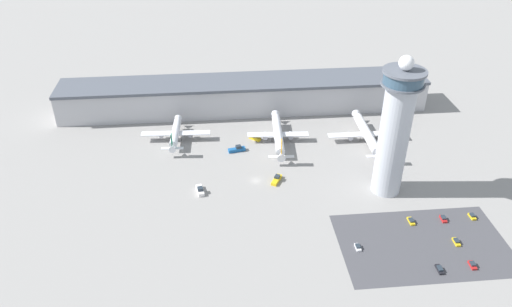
{
  "coord_description": "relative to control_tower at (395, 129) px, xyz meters",
  "views": [
    {
      "loc": [
        -17.13,
        -182.9,
        130.25
      ],
      "look_at": [
        0.66,
        6.83,
        10.14
      ],
      "focal_mm": 35.0,
      "sensor_mm": 36.0,
      "label": 1
    }
  ],
  "objects": [
    {
      "name": "car_green_van",
      "position": [
        3.59,
        -22.49,
        -29.9
      ],
      "size": [
        1.92,
        4.8,
        1.45
      ],
      "color": "black",
      "rests_on": "ground"
    },
    {
      "name": "ground_plane",
      "position": [
        -55.81,
        12.06,
        -30.46
      ],
      "size": [
        1000.0,
        1000.0,
        0.0
      ],
      "primitive_type": "plane",
      "color": "gray"
    },
    {
      "name": "service_truck_catering",
      "position": [
        -80.85,
        5.66,
        -29.44
      ],
      "size": [
        3.93,
        7.86,
        2.94
      ],
      "color": "black",
      "rests_on": "ground"
    },
    {
      "name": "car_navy_sedan",
      "position": [
        16.91,
        -48.32,
        -29.88
      ],
      "size": [
        1.99,
        4.3,
        1.51
      ],
      "color": "black",
      "rests_on": "ground"
    },
    {
      "name": "car_grey_coupe",
      "position": [
        4.3,
        -49.21,
        -29.92
      ],
      "size": [
        1.75,
        4.74,
        1.4
      ],
      "color": "black",
      "rests_on": "ground"
    },
    {
      "name": "airplane_gate_bravo",
      "position": [
        -41.5,
        44.85,
        -26.01
      ],
      "size": [
        31.21,
        45.09,
        13.66
      ],
      "color": "silver",
      "rests_on": "ground"
    },
    {
      "name": "car_white_wagon",
      "position": [
        17.05,
        -22.35,
        -29.84
      ],
      "size": [
        2.0,
        4.4,
        1.59
      ],
      "color": "black",
      "rests_on": "ground"
    },
    {
      "name": "car_silver_sedan",
      "position": [
        16.44,
        -35.93,
        -29.9
      ],
      "size": [
        1.87,
        4.64,
        1.44
      ],
      "color": "black",
      "rests_on": "ground"
    },
    {
      "name": "parking_lot_surface",
      "position": [
        3.7,
        -35.4,
        -30.46
      ],
      "size": [
        64.0,
        40.0,
        0.01
      ],
      "primitive_type": "cube",
      "color": "#424247",
      "rests_on": "ground"
    },
    {
      "name": "car_yellow_taxi",
      "position": [
        -21.74,
        -35.31,
        -29.93
      ],
      "size": [
        1.91,
        4.09,
        1.37
      ],
      "color": "black",
      "rests_on": "ground"
    },
    {
      "name": "service_truck_fuel",
      "position": [
        -53.06,
        48.57,
        -29.48
      ],
      "size": [
        6.09,
        5.94,
        2.82
      ],
      "color": "black",
      "rests_on": "ground"
    },
    {
      "name": "service_truck_baggage",
      "position": [
        -62.74,
        37.97,
        -29.38
      ],
      "size": [
        8.78,
        4.09,
        3.11
      ],
      "color": "black",
      "rests_on": "ground"
    },
    {
      "name": "service_truck_water",
      "position": [
        -46.56,
        10.81,
        -29.56
      ],
      "size": [
        5.87,
        8.24,
        2.61
      ],
      "color": "black",
      "rests_on": "ground"
    },
    {
      "name": "terminal_building",
      "position": [
        -55.81,
        82.06,
        -21.29
      ],
      "size": [
        202.76,
        25.0,
        18.15
      ],
      "color": "#B2B2B7",
      "rests_on": "ground"
    },
    {
      "name": "airplane_gate_charlie",
      "position": [
        3.35,
        41.32,
        -26.15
      ],
      "size": [
        39.14,
        44.93,
        14.08
      ],
      "color": "white",
      "rests_on": "ground"
    },
    {
      "name": "control_tower",
      "position": [
        0.0,
        0.0,
        0.0
      ],
      "size": [
        17.06,
        17.06,
        62.06
      ],
      "color": "#ADB2BC",
      "rests_on": "ground"
    },
    {
      "name": "car_black_suv",
      "position": [
        29.36,
        -21.96,
        -29.85
      ],
      "size": [
        1.9,
        4.07,
        1.57
      ],
      "color": "black",
      "rests_on": "ground"
    },
    {
      "name": "airplane_gate_alpha",
      "position": [
        -93.12,
        50.85,
        -25.92
      ],
      "size": [
        35.05,
        32.71,
        12.72
      ],
      "color": "silver",
      "rests_on": "ground"
    }
  ]
}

